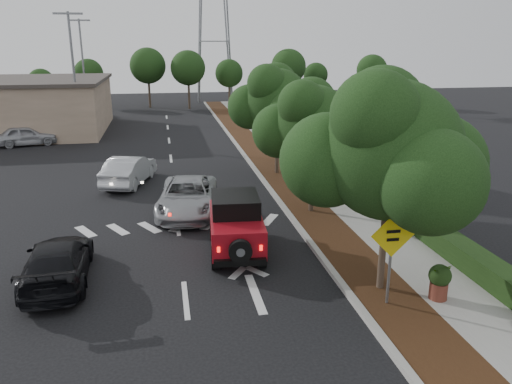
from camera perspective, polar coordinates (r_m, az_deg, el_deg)
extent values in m
plane|color=black|center=(14.51, -8.05, -12.09)|extent=(120.00, 120.00, 0.00)
cube|color=#9E9B93|center=(26.14, 0.72, 1.51)|extent=(0.20, 70.00, 0.15)
cube|color=black|center=(26.35, 2.85, 1.59)|extent=(1.80, 70.00, 0.12)
cube|color=gray|center=(26.84, 6.80, 1.77)|extent=(2.00, 70.00, 0.12)
cube|color=black|center=(27.20, 9.65, 2.59)|extent=(0.80, 70.00, 0.80)
cylinder|color=black|center=(18.26, -4.86, -4.41)|extent=(0.33, 0.78, 0.76)
cylinder|color=black|center=(18.34, -0.21, -4.25)|extent=(0.33, 0.78, 0.76)
cylinder|color=black|center=(16.06, -4.65, -7.49)|extent=(0.33, 0.78, 0.76)
cylinder|color=black|center=(16.15, 0.66, -7.29)|extent=(0.33, 0.78, 0.76)
cube|color=maroon|center=(16.99, -2.30, -4.14)|extent=(1.99, 3.64, 0.95)
cube|color=black|center=(16.99, -2.39, -1.34)|extent=(1.72, 2.06, 0.61)
cube|color=maroon|center=(18.27, -2.58, -2.87)|extent=(1.58, 1.10, 0.78)
cube|color=black|center=(15.46, -1.82, -8.04)|extent=(1.64, 0.30, 0.21)
cylinder|color=black|center=(15.17, -1.80, -6.79)|extent=(0.74, 0.27, 0.72)
cube|color=#FF190C|center=(15.31, -4.30, -6.59)|extent=(0.10, 0.05, 0.17)
cube|color=#FF190C|center=(15.40, 0.58, -6.41)|extent=(0.10, 0.05, 0.17)
imported|color=#999BA0|center=(21.22, -7.80, -0.51)|extent=(3.01, 5.38, 1.42)
imported|color=black|center=(16.23, -21.75, -7.40)|extent=(2.04, 4.57, 1.30)
imported|color=#B9BAC1|center=(26.09, -14.29, 2.45)|extent=(2.73, 4.69, 1.46)
imported|color=#A5A7AD|center=(38.40, -24.80, 5.87)|extent=(4.36, 2.62, 1.39)
cylinder|color=slate|center=(13.90, 15.06, -7.79)|extent=(0.08, 0.08, 2.38)
cube|color=yellow|center=(13.57, 15.37, -4.80)|extent=(1.22, 0.04, 1.22)
cube|color=black|center=(13.51, 15.45, -4.39)|extent=(0.39, 0.02, 0.08)
cube|color=black|center=(13.59, 15.38, -5.28)|extent=(0.34, 0.01, 0.08)
cylinder|color=brown|center=(14.96, 20.11, -10.56)|extent=(0.50, 0.50, 0.50)
sphere|color=black|center=(14.76, 20.29, -8.93)|extent=(0.62, 0.62, 0.62)
imported|color=black|center=(14.73, 20.32, -8.68)|extent=(0.53, 0.46, 0.59)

